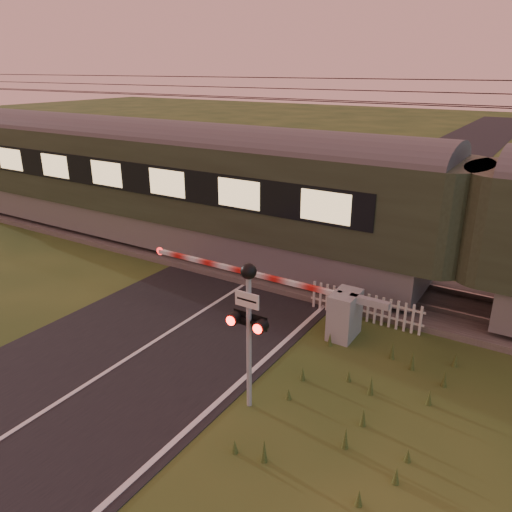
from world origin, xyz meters
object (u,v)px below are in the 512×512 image
Objects in this scene: boom_gate at (333,309)px; picket_fence at (364,307)px; crossing_signal at (249,311)px; train at (470,228)px.

boom_gate is 2.31× the size of picket_fence.
crossing_signal is (-0.20, -3.59, 1.44)m from boom_gate.
boom_gate is 3.87m from crossing_signal.
boom_gate is 2.37× the size of crossing_signal.
picket_fence is at bearing -137.13° from train.
boom_gate reaches higher than picket_fence.
picket_fence is at bearing 81.81° from crossing_signal.
picket_fence is (0.67, 4.66, -1.71)m from crossing_signal.
boom_gate is at bearing 86.75° from crossing_signal.
boom_gate is at bearing -113.53° from picket_fence.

